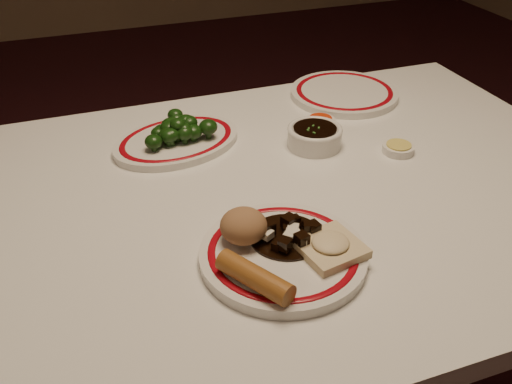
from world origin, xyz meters
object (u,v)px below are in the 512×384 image
object	(u,v)px
main_plate	(283,254)
rice_mound	(244,226)
soy_bowl	(315,137)
spring_roll	(255,277)
broccoli_pile	(177,129)
broccoli_plate	(177,141)
fried_wonton	(330,246)
stirfry_heap	(289,233)
dining_table	(302,224)

from	to	relation	value
main_plate	rice_mound	xyz separation A→B (m)	(-0.05, 0.05, 0.03)
rice_mound	soy_bowl	bearing A→B (deg)	47.48
spring_roll	main_plate	bearing A→B (deg)	11.23
main_plate	broccoli_pile	bearing A→B (deg)	98.91
broccoli_plate	soy_bowl	distance (m)	0.28
broccoli_pile	fried_wonton	bearing A→B (deg)	-73.46
stirfry_heap	broccoli_pile	distance (m)	0.39
broccoli_plate	stirfry_heap	bearing A→B (deg)	-77.48
spring_roll	fried_wonton	xyz separation A→B (m)	(0.13, 0.03, -0.01)
rice_mound	main_plate	bearing A→B (deg)	-44.26
stirfry_heap	broccoli_plate	bearing A→B (deg)	102.52
fried_wonton	dining_table	bearing A→B (deg)	76.05
fried_wonton	soy_bowl	bearing A→B (deg)	68.67
main_plate	soy_bowl	size ratio (longest dim) A/B	2.53
dining_table	stirfry_heap	xyz separation A→B (m)	(-0.10, -0.16, 0.12)
rice_mound	spring_roll	world-z (taller)	rice_mound
broccoli_pile	dining_table	bearing A→B (deg)	-51.03
broccoli_plate	spring_roll	bearing A→B (deg)	-90.01
spring_roll	fried_wonton	size ratio (longest dim) A/B	1.15
fried_wonton	broccoli_pile	world-z (taller)	broccoli_pile
fried_wonton	stirfry_heap	xyz separation A→B (m)	(-0.05, 0.05, -0.00)
main_plate	broccoli_plate	distance (m)	0.42
stirfry_heap	soy_bowl	size ratio (longest dim) A/B	1.06
main_plate	fried_wonton	distance (m)	0.07
rice_mound	broccoli_pile	xyz separation A→B (m)	(-0.02, 0.36, -0.01)
spring_roll	fried_wonton	world-z (taller)	spring_roll
dining_table	broccoli_pile	size ratio (longest dim) A/B	7.87
broccoli_plate	soy_bowl	bearing A→B (deg)	-21.08
fried_wonton	stirfry_heap	world-z (taller)	stirfry_heap
main_plate	stirfry_heap	size ratio (longest dim) A/B	2.38
fried_wonton	soy_bowl	xyz separation A→B (m)	(0.13, 0.34, -0.01)
dining_table	fried_wonton	xyz separation A→B (m)	(-0.05, -0.21, 0.12)
broccoli_pile	rice_mound	bearing A→B (deg)	-87.31
main_plate	broccoli_pile	world-z (taller)	broccoli_pile
rice_mound	broccoli_pile	world-z (taller)	rice_mound
main_plate	soy_bowl	world-z (taller)	soy_bowl
dining_table	broccoli_pile	xyz separation A→B (m)	(-0.18, 0.22, 0.13)
main_plate	spring_roll	bearing A→B (deg)	-138.73
main_plate	broccoli_plate	size ratio (longest dim) A/B	0.88
rice_mound	broccoli_pile	size ratio (longest dim) A/B	0.48
dining_table	stirfry_heap	world-z (taller)	stirfry_heap
spring_roll	soy_bowl	xyz separation A→B (m)	(0.26, 0.37, -0.01)
dining_table	rice_mound	distance (m)	0.26
fried_wonton	soy_bowl	size ratio (longest dim) A/B	0.95
fried_wonton	broccoli_pile	bearing A→B (deg)	106.54
spring_roll	broccoli_pile	bearing A→B (deg)	59.66
broccoli_plate	rice_mound	bearing A→B (deg)	-86.97
stirfry_heap	broccoli_pile	bearing A→B (deg)	102.33
broccoli_pile	soy_bowl	distance (m)	0.28
dining_table	broccoli_pile	world-z (taller)	broccoli_pile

